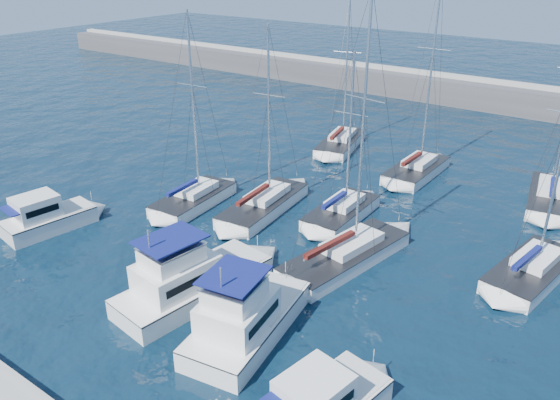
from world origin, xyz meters
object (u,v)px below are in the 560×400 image
Objects in this scene: motor_yacht_stbd_inner at (244,319)px; sailboat_back_a at (341,143)px; motor_yacht_port_inner at (188,282)px; sailboat_mid_c at (341,212)px; sailboat_back_b at (417,169)px; motor_yacht_port_outer at (45,218)px; sailboat_mid_d at (346,255)px; sailboat_back_c at (550,197)px; sailboat_mid_a at (194,199)px; sailboat_mid_e at (532,270)px; sailboat_mid_b at (264,205)px.

sailboat_back_a is at bearing 101.17° from motor_yacht_stbd_inner.
sailboat_mid_c is at bearing 89.35° from motor_yacht_port_inner.
sailboat_back_a is 0.85× the size of sailboat_back_b.
motor_yacht_port_outer is 0.43× the size of sailboat_back_a.
sailboat_back_c is (8.70, 17.19, 0.01)m from sailboat_mid_d.
motor_yacht_port_inner and motor_yacht_stbd_inner have the same top height.
motor_yacht_port_outer is 0.52× the size of sailboat_mid_c.
sailboat_mid_c is 11.34m from sailboat_back_b.
sailboat_back_c is at bearing 69.12° from motor_yacht_port_inner.
sailboat_mid_d is at bearing 65.84° from motor_yacht_port_inner.
sailboat_mid_e is (24.04, 4.35, 0.01)m from sailboat_mid_a.
sailboat_mid_b is 1.13× the size of sailboat_mid_c.
sailboat_back_c is at bearing -18.19° from sailboat_back_a.
sailboat_mid_e is 0.93× the size of sailboat_back_b.
sailboat_mid_b is 19.05m from sailboat_mid_e.
motor_yacht_stbd_inner is at bearing -2.14° from motor_yacht_port_inner.
sailboat_mid_d is 1.01× the size of sailboat_back_c.
sailboat_mid_e reaches higher than motor_yacht_port_inner.
sailboat_mid_d is at bearing -143.47° from sailboat_mid_e.
motor_yacht_port_inner is at bearing -111.59° from sailboat_mid_d.
sailboat_mid_c is (2.06, 14.04, -0.62)m from motor_yacht_port_inner.
sailboat_mid_c is 6.30m from sailboat_mid_d.
sailboat_mid_a is 0.89× the size of sailboat_back_c.
sailboat_back_b is (9.13, -2.51, 0.03)m from sailboat_back_a.
sailboat_back_c is at bearing 33.39° from sailboat_mid_b.
sailboat_mid_e is 25.62m from sailboat_back_a.
sailboat_mid_d reaches higher than sailboat_mid_b.
motor_yacht_port_inner is 0.58× the size of sailboat_back_c.
sailboat_mid_c is at bearing -72.76° from sailboat_back_a.
sailboat_mid_d is (3.35, -5.34, 0.02)m from sailboat_mid_c.
sailboat_mid_e is (18.94, 2.00, 0.04)m from sailboat_mid_b.
sailboat_mid_e is at bearing 33.20° from motor_yacht_port_outer.
sailboat_back_c is (10.84, 0.58, -0.01)m from sailboat_back_b.
sailboat_mid_b reaches higher than motor_yacht_port_outer.
sailboat_mid_a is (5.62, 9.18, -0.41)m from motor_yacht_port_outer.
sailboat_back_c reaches higher than motor_yacht_port_outer.
motor_yacht_port_inner is 14.21m from sailboat_mid_c.
sailboat_back_b reaches higher than motor_yacht_port_inner.
motor_yacht_port_outer is at bearing -140.36° from sailboat_mid_c.
motor_yacht_stbd_inner is 15.13m from sailboat_mid_c.
sailboat_mid_e is at bearing -46.05° from sailboat_back_a.
motor_yacht_port_outer is at bearing -146.19° from sailboat_mid_d.
sailboat_mid_a is 18.64m from sailboat_back_a.
motor_yacht_port_outer is 30.56m from sailboat_back_b.
motor_yacht_port_inner is 0.65× the size of sailboat_mid_a.
motor_yacht_stbd_inner is at bearing -116.28° from sailboat_mid_e.
motor_yacht_port_outer is at bearing -123.42° from sailboat_back_b.
sailboat_back_b is at bearing 173.88° from sailboat_back_c.
sailboat_back_a is at bearing 165.31° from sailboat_back_c.
sailboat_mid_e is at bearing 5.56° from sailboat_mid_a.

